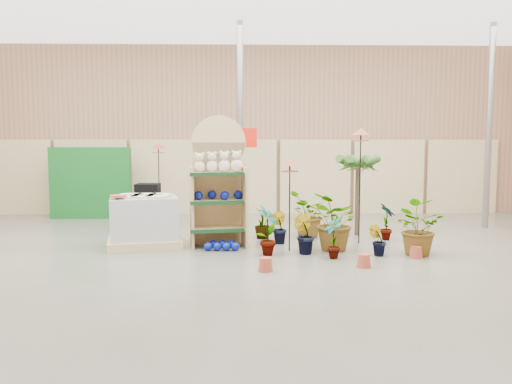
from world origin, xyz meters
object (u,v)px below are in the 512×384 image
at_px(display_shelf, 219,186).
at_px(pallet_stack, 144,222).
at_px(potted_plant_2, 336,222).
at_px(bird_table_front, 290,165).

distance_m(display_shelf, pallet_stack, 1.50).
bearing_deg(potted_plant_2, bird_table_front, 178.13).
xyz_separation_m(display_shelf, pallet_stack, (-1.35, -0.15, -0.63)).
height_order(display_shelf, pallet_stack, display_shelf).
bearing_deg(potted_plant_2, pallet_stack, 172.61).
xyz_separation_m(display_shelf, potted_plant_2, (2.07, -0.59, -0.59)).
relative_size(display_shelf, pallet_stack, 1.61).
relative_size(display_shelf, potted_plant_2, 2.36).
distance_m(bird_table_front, potted_plant_2, 1.29).
height_order(bird_table_front, potted_plant_2, bird_table_front).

